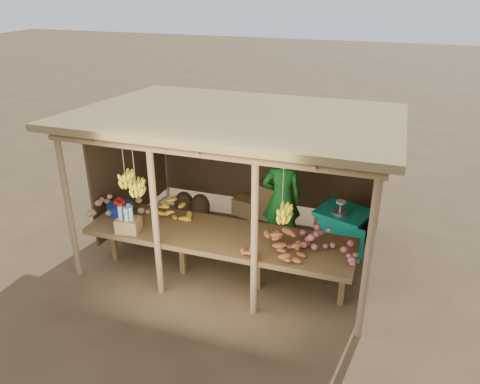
% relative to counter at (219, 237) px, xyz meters
% --- Properties ---
extents(ground, '(60.00, 60.00, 0.00)m').
position_rel_counter_xyz_m(ground, '(-0.00, 0.95, -0.74)').
color(ground, brown).
rests_on(ground, ground).
extents(stall_structure, '(4.70, 3.50, 2.43)m').
position_rel_counter_xyz_m(stall_structure, '(-0.01, 0.91, 1.17)').
color(stall_structure, '#99744E').
rests_on(stall_structure, ground).
extents(counter, '(3.90, 1.05, 0.80)m').
position_rel_counter_xyz_m(counter, '(0.00, 0.00, 0.00)').
color(counter, brown).
rests_on(counter, ground).
extents(potato_heap, '(1.13, 0.94, 0.37)m').
position_rel_counter_xyz_m(potato_heap, '(-1.76, 0.10, 0.24)').
color(potato_heap, '#A77F56').
rests_on(potato_heap, counter).
extents(sweet_potato_heap, '(1.01, 0.84, 0.35)m').
position_rel_counter_xyz_m(sweet_potato_heap, '(0.92, -0.23, 0.24)').
color(sweet_potato_heap, '#A6522A').
rests_on(sweet_potato_heap, counter).
extents(onion_heap, '(1.04, 0.78, 0.36)m').
position_rel_counter_xyz_m(onion_heap, '(1.50, 0.03, 0.24)').
color(onion_heap, '#BA5A61').
rests_on(onion_heap, counter).
extents(banana_pile, '(0.57, 0.35, 0.35)m').
position_rel_counter_xyz_m(banana_pile, '(-0.87, 0.23, 0.23)').
color(banana_pile, gold).
rests_on(banana_pile, counter).
extents(tomato_basin, '(0.41, 0.41, 0.22)m').
position_rel_counter_xyz_m(tomato_basin, '(-1.70, 0.13, 0.15)').
color(tomato_basin, navy).
rests_on(tomato_basin, counter).
extents(bottle_box, '(0.36, 0.30, 0.41)m').
position_rel_counter_xyz_m(bottle_box, '(-1.26, -0.35, 0.22)').
color(bottle_box, '#987144').
rests_on(bottle_box, counter).
extents(vendor, '(0.74, 0.60, 1.76)m').
position_rel_counter_xyz_m(vendor, '(0.60, 1.29, 0.14)').
color(vendor, '#197123').
rests_on(vendor, ground).
extents(tarp_crate, '(1.00, 0.94, 0.97)m').
position_rel_counter_xyz_m(tarp_crate, '(1.61, 1.42, -0.34)').
color(tarp_crate, brown).
rests_on(tarp_crate, ground).
extents(carton_stack, '(0.98, 0.46, 0.68)m').
position_rel_counter_xyz_m(carton_stack, '(0.02, 2.15, -0.44)').
color(carton_stack, '#987144').
rests_on(carton_stack, ground).
extents(burlap_sacks, '(0.72, 0.38, 0.51)m').
position_rel_counter_xyz_m(burlap_sacks, '(-1.29, 1.88, -0.52)').
color(burlap_sacks, '#463520').
rests_on(burlap_sacks, ground).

